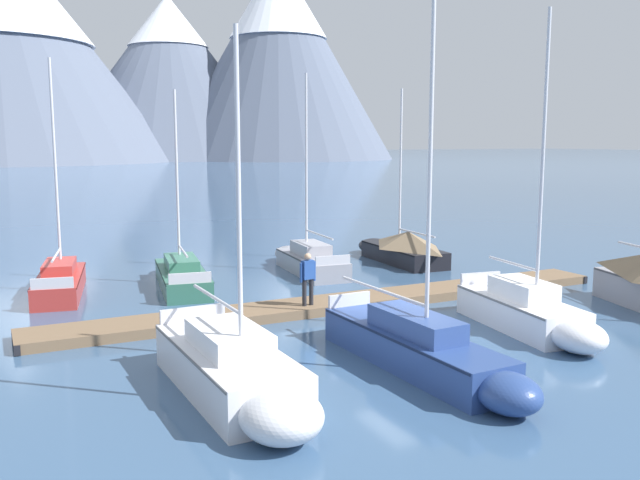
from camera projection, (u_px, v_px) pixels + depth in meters
ground_plane at (412, 338)px, 19.08m from camera, size 700.00×700.00×0.00m
mountain_east_summit at (169, 76)px, 207.90m from camera, size 73.95×73.95×49.35m
mountain_rear_spur at (278, 55)px, 203.98m from camera, size 69.34×69.34×60.00m
dock at (346, 303)px, 22.62m from camera, size 20.39×1.96×0.30m
sailboat_nearest_berth at (61, 279)px, 24.64m from camera, size 2.36×6.02×8.41m
sailboat_second_berth at (236, 371)px, 14.44m from camera, size 2.05×6.34×7.75m
sailboat_mid_dock_port at (181, 273)px, 25.90m from camera, size 2.42×6.64×7.41m
sailboat_mid_dock_starboard at (423, 349)px, 16.18m from camera, size 1.76×7.41×9.33m
sailboat_far_berth at (307, 259)px, 28.88m from camera, size 2.00×6.36×8.27m
sailboat_outer_slip at (530, 312)px, 19.57m from camera, size 2.17×5.80×9.06m
sailboat_end_of_dock at (401, 247)px, 30.95m from camera, size 2.23×6.27×7.81m
person_on_dock at (308, 276)px, 21.47m from camera, size 0.59×0.27×1.69m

